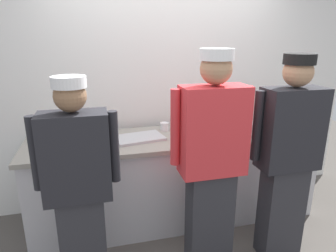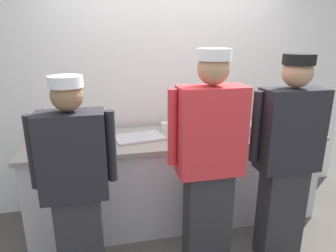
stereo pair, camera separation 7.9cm
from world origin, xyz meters
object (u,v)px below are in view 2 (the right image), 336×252
(deli_cup, at_px, (165,127))
(chef_far_right, at_px, (287,157))
(chef_center, at_px, (209,160))
(ramekin_red_sauce, at_px, (43,145))
(plate_stack_front, at_px, (281,123))
(sheet_tray, at_px, (139,138))
(chef_near_left, at_px, (76,184))
(mixing_bowl_steel, at_px, (238,127))
(ramekin_green_sauce, at_px, (87,135))
(squeeze_bottle_primary, at_px, (182,130))
(plate_stack_rear, at_px, (214,136))
(ramekin_orange_sauce, at_px, (92,139))
(ramekin_yellow_sauce, at_px, (63,141))

(deli_cup, bearing_deg, chef_far_right, -50.04)
(chef_center, bearing_deg, ramekin_red_sauce, 152.51)
(plate_stack_front, bearing_deg, sheet_tray, -178.21)
(sheet_tray, bearing_deg, chef_far_right, -34.27)
(chef_far_right, relative_size, plate_stack_front, 7.28)
(chef_near_left, relative_size, chef_far_right, 0.93)
(mixing_bowl_steel, height_order, ramekin_green_sauce, mixing_bowl_steel)
(chef_far_right, relative_size, ramekin_green_sauce, 16.63)
(plate_stack_front, bearing_deg, squeeze_bottle_primary, -172.53)
(chef_center, bearing_deg, plate_stack_rear, 65.69)
(chef_far_right, height_order, mixing_bowl_steel, chef_far_right)
(mixing_bowl_steel, xyz_separation_m, ramekin_red_sauce, (-1.86, -0.03, -0.03))
(sheet_tray, distance_m, ramekin_red_sauce, 0.85)
(ramekin_orange_sauce, distance_m, ramekin_green_sauce, 0.14)
(chef_center, height_order, ramekin_green_sauce, chef_center)
(sheet_tray, bearing_deg, squeeze_bottle_primary, -14.23)
(ramekin_red_sauce, bearing_deg, ramekin_yellow_sauce, 23.57)
(chef_near_left, distance_m, squeeze_bottle_primary, 1.13)
(ramekin_red_sauce, bearing_deg, mixing_bowl_steel, 0.92)
(plate_stack_front, height_order, ramekin_yellow_sauce, plate_stack_front)
(squeeze_bottle_primary, xyz_separation_m, ramekin_red_sauce, (-1.25, 0.06, -0.07))
(plate_stack_front, distance_m, ramekin_red_sauce, 2.40)
(sheet_tray, distance_m, deli_cup, 0.36)
(ramekin_orange_sauce, bearing_deg, plate_stack_rear, -8.33)
(chef_center, distance_m, plate_stack_front, 1.34)
(plate_stack_rear, xyz_separation_m, ramekin_red_sauce, (-1.56, 0.11, -0.00))
(chef_near_left, relative_size, deli_cup, 17.90)
(squeeze_bottle_primary, bearing_deg, deli_cup, 108.61)
(plate_stack_rear, bearing_deg, mixing_bowl_steel, 24.46)
(plate_stack_front, xyz_separation_m, sheet_tray, (-1.55, -0.05, -0.04))
(plate_stack_front, distance_m, sheet_tray, 1.55)
(chef_near_left, height_order, squeeze_bottle_primary, chef_near_left)
(plate_stack_rear, relative_size, squeeze_bottle_primary, 1.18)
(chef_center, relative_size, ramekin_green_sauce, 17.04)
(chef_center, height_order, chef_far_right, chef_center)
(ramekin_red_sauce, bearing_deg, chef_far_right, -19.73)
(ramekin_green_sauce, bearing_deg, plate_stack_front, -2.76)
(squeeze_bottle_primary, xyz_separation_m, ramekin_green_sauce, (-0.89, 0.25, -0.07))
(chef_far_right, height_order, ramekin_red_sauce, chef_far_right)
(chef_center, height_order, squeeze_bottle_primary, chef_center)
(mixing_bowl_steel, relative_size, ramekin_yellow_sauce, 4.15)
(chef_center, bearing_deg, plate_stack_front, 35.02)
(ramekin_green_sauce, bearing_deg, ramekin_red_sauce, -151.99)
(chef_near_left, height_order, ramekin_red_sauce, chef_near_left)
(mixing_bowl_steel, height_order, ramekin_yellow_sauce, mixing_bowl_steel)
(plate_stack_front, height_order, mixing_bowl_steel, mixing_bowl_steel)
(chef_far_right, height_order, plate_stack_front, chef_far_right)
(ramekin_red_sauce, relative_size, ramekin_yellow_sauce, 1.07)
(squeeze_bottle_primary, bearing_deg, chef_center, -85.89)
(chef_near_left, height_order, plate_stack_rear, chef_near_left)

